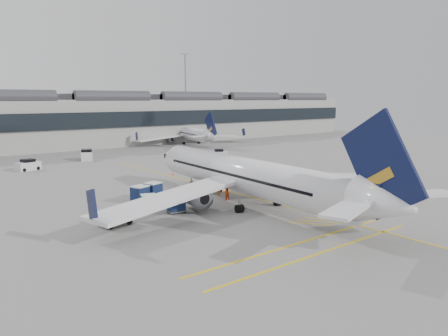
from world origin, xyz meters
TOP-DOWN VIEW (x-y plane):
  - ground at (0.00, 0.00)m, footprint 220.00×220.00m
  - terminal at (0.00, 71.93)m, footprint 200.00×20.45m
  - apron_markings at (10.00, 10.00)m, footprint 0.25×60.00m
  - airliner_main at (7.20, 1.72)m, footprint 36.36×39.86m
  - airliner_far at (38.57, 59.75)m, footprint 28.80×31.78m
  - belt_loader at (9.96, 9.97)m, footprint 5.05×3.11m
  - baggage_cart_a at (0.63, 10.52)m, footprint 2.23×2.03m
  - baggage_cart_b at (-0.43, 3.98)m, footprint 1.81×1.55m
  - baggage_cart_c at (-1.30, 9.96)m, footprint 2.16×1.96m
  - baggage_cart_d at (-2.15, 6.49)m, footprint 1.88×1.71m
  - ramp_agent_a at (7.85, 7.65)m, footprint 0.84×0.80m
  - ramp_agent_b at (6.90, 5.19)m, footprint 0.89×0.70m
  - pushback_tug at (-7.12, 3.65)m, footprint 2.92×2.05m
  - safety_cone_nose at (10.76, 22.61)m, footprint 0.37×0.37m
  - safety_cone_engine at (14.33, 8.75)m, footprint 0.32×0.32m
  - service_van_left at (-4.96, 40.52)m, footprint 3.89×2.70m
  - service_van_mid at (6.78, 46.40)m, footprint 3.24×4.44m
  - service_van_right at (27.69, 33.42)m, footprint 3.67×3.11m

SIDE VIEW (x-z plane):
  - ground at x=0.00m, z-range 0.00..0.00m
  - apron_markings at x=10.00m, z-range 0.00..0.01m
  - safety_cone_engine at x=14.33m, z-range 0.00..0.44m
  - safety_cone_nose at x=10.76m, z-range 0.00..0.52m
  - belt_loader at x=9.96m, z-range -0.42..1.59m
  - pushback_tug at x=-7.12m, z-range -0.08..1.43m
  - service_van_right at x=27.69m, z-range -0.09..1.61m
  - service_van_left at x=-4.96m, z-range -0.10..1.72m
  - baggage_cart_d at x=-2.15m, z-range 0.06..1.70m
  - ramp_agent_b at x=6.90m, z-range 0.00..1.83m
  - service_van_mid at x=6.78m, z-range -0.11..1.95m
  - baggage_cart_b at x=-0.43m, z-range 0.06..1.82m
  - ramp_agent_a at x=7.85m, z-range 0.00..1.94m
  - baggage_cart_c at x=-1.30m, z-range 0.07..1.95m
  - baggage_cart_a at x=0.63m, z-range 0.07..2.00m
  - airliner_far at x=38.57m, z-range -1.76..6.78m
  - airliner_main at x=7.20m, z-range -2.18..8.41m
  - terminal at x=0.00m, z-range -0.06..12.34m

